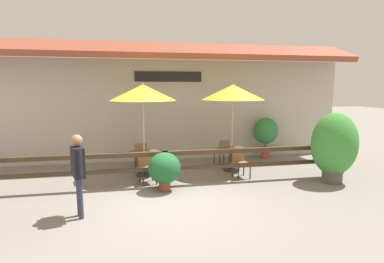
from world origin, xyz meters
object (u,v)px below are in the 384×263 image
(patio_umbrella_middle, at_px, (233,92))
(potted_plant_corner_fern, at_px, (266,132))
(dining_table_near, at_px, (144,157))
(pedestrian, at_px, (78,165))
(chair_middle_streetside, at_px, (240,161))
(potted_plant_small_flowering, at_px, (334,145))
(dining_table_middle, at_px, (232,153))
(chair_near_streetside, at_px, (147,166))
(potted_plant_entrance_palm, at_px, (164,169))
(patio_umbrella_near, at_px, (143,93))
(chair_near_wallside, at_px, (142,154))
(chair_middle_wallside, at_px, (223,151))

(patio_umbrella_middle, distance_m, potted_plant_corner_fern, 2.67)
(dining_table_near, distance_m, pedestrian, 3.14)
(chair_middle_streetside, distance_m, potted_plant_corner_fern, 2.80)
(potted_plant_small_flowering, bearing_deg, pedestrian, -170.52)
(potted_plant_corner_fern, bearing_deg, potted_plant_small_flowering, -78.54)
(chair_middle_streetside, bearing_deg, dining_table_middle, 82.39)
(patio_umbrella_middle, distance_m, chair_middle_streetside, 2.14)
(chair_near_streetside, height_order, pedestrian, pedestrian)
(chair_middle_streetside, distance_m, potted_plant_entrance_palm, 2.41)
(potted_plant_corner_fern, bearing_deg, dining_table_near, -163.19)
(chair_near_streetside, distance_m, potted_plant_small_flowering, 5.19)
(pedestrian, bearing_deg, patio_umbrella_near, -45.87)
(chair_near_wallside, relative_size, chair_middle_wallside, 1.00)
(chair_near_streetside, distance_m, pedestrian, 2.52)
(dining_table_middle, distance_m, potted_plant_small_flowering, 2.96)
(patio_umbrella_near, relative_size, potted_plant_small_flowering, 1.40)
(chair_near_streetside, relative_size, patio_umbrella_middle, 0.31)
(chair_middle_streetside, bearing_deg, patio_umbrella_middle, 82.39)
(patio_umbrella_near, bearing_deg, chair_middle_streetside, -15.49)
(chair_middle_streetside, relative_size, potted_plant_small_flowering, 0.44)
(pedestrian, bearing_deg, chair_middle_wallside, -68.20)
(chair_near_wallside, height_order, pedestrian, pedestrian)
(potted_plant_entrance_palm, bearing_deg, chair_middle_streetside, 17.94)
(chair_near_streetside, height_order, patio_umbrella_middle, patio_umbrella_middle)
(chair_middle_streetside, height_order, pedestrian, pedestrian)
(dining_table_middle, bearing_deg, patio_umbrella_near, -179.86)
(potted_plant_entrance_palm, bearing_deg, chair_middle_wallside, 45.87)
(patio_umbrella_near, bearing_deg, patio_umbrella_middle, 0.14)
(potted_plant_entrance_palm, relative_size, potted_plant_small_flowering, 0.51)
(dining_table_near, xyz_separation_m, chair_near_streetside, (0.05, -0.78, -0.08))
(patio_umbrella_middle, bearing_deg, chair_middle_wallside, 94.63)
(dining_table_near, distance_m, chair_middle_streetside, 2.86)
(chair_middle_wallside, bearing_deg, dining_table_near, 2.65)
(dining_table_middle, height_order, potted_plant_small_flowering, potted_plant_small_flowering)
(patio_umbrella_near, height_order, potted_plant_small_flowering, patio_umbrella_near)
(chair_near_wallside, bearing_deg, potted_plant_small_flowering, 162.82)
(chair_near_streetside, xyz_separation_m, chair_middle_wallside, (2.63, 1.56, 0.00))
(potted_plant_corner_fern, bearing_deg, chair_middle_streetside, -129.44)
(chair_middle_wallside, height_order, potted_plant_entrance_palm, potted_plant_entrance_palm)
(potted_plant_entrance_palm, height_order, pedestrian, pedestrian)
(potted_plant_entrance_palm, bearing_deg, dining_table_near, 106.96)
(patio_umbrella_middle, relative_size, chair_middle_streetside, 3.20)
(dining_table_near, height_order, potted_plant_small_flowering, potted_plant_small_flowering)
(chair_middle_wallside, bearing_deg, dining_table_middle, 81.06)
(patio_umbrella_near, relative_size, patio_umbrella_middle, 1.00)
(patio_umbrella_near, height_order, chair_middle_wallside, patio_umbrella_near)
(chair_middle_wallside, bearing_deg, patio_umbrella_near, 2.65)
(patio_umbrella_near, bearing_deg, potted_plant_small_flowering, -18.24)
(patio_umbrella_near, distance_m, pedestrian, 3.39)
(dining_table_middle, relative_size, potted_plant_corner_fern, 0.64)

